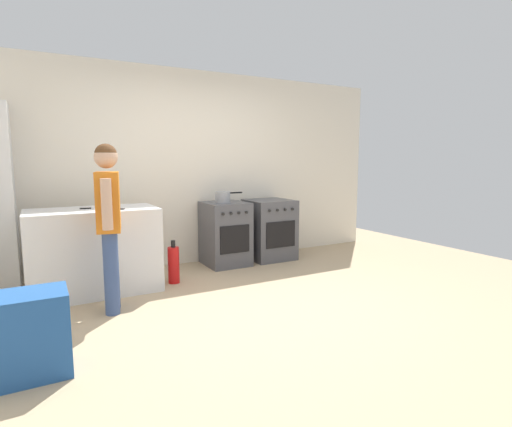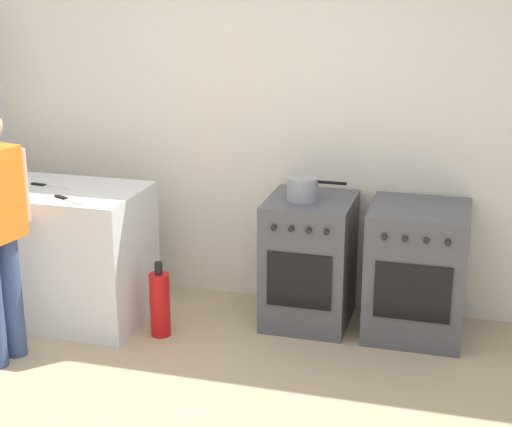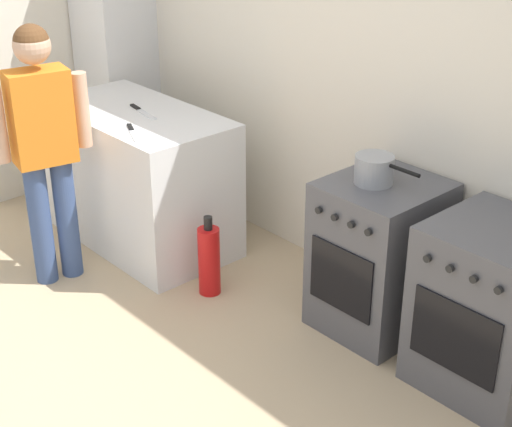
{
  "view_description": "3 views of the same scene",
  "coord_description": "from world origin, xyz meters",
  "px_view_note": "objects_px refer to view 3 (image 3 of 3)",
  "views": [
    {
      "loc": [
        -1.84,
        -3.28,
        1.4
      ],
      "look_at": [
        0.29,
        0.6,
        0.82
      ],
      "focal_mm": 28.0,
      "sensor_mm": 36.0,
      "label": 1
    },
    {
      "loc": [
        1.32,
        -3.18,
        2.25
      ],
      "look_at": [
        0.19,
        0.83,
        0.96
      ],
      "focal_mm": 55.0,
      "sensor_mm": 36.0,
      "label": 2
    },
    {
      "loc": [
        2.64,
        -1.38,
        2.47
      ],
      "look_at": [
        0.1,
        0.91,
        0.81
      ],
      "focal_mm": 55.0,
      "sensor_mm": 36.0,
      "label": 3
    }
  ],
  "objects_px": {
    "oven_left": "(379,256)",
    "person": "(43,136)",
    "larder_cabinet": "(116,54)",
    "oven_right": "(492,308)",
    "fire_extinguisher": "(209,260)",
    "pot": "(374,169)",
    "knife_carving": "(142,111)",
    "knife_chef": "(133,132)"
  },
  "relations": [
    {
      "from": "person",
      "to": "fire_extinguisher",
      "type": "xyz_separation_m",
      "value": [
        0.77,
        0.57,
        -0.7
      ]
    },
    {
      "from": "oven_left",
      "to": "knife_chef",
      "type": "xyz_separation_m",
      "value": [
        -1.38,
        -0.61,
        0.48
      ]
    },
    {
      "from": "larder_cabinet",
      "to": "pot",
      "type": "bearing_deg",
      "value": -3.07
    },
    {
      "from": "pot",
      "to": "fire_extinguisher",
      "type": "bearing_deg",
      "value": -151.93
    },
    {
      "from": "knife_carving",
      "to": "fire_extinguisher",
      "type": "height_order",
      "value": "knife_carving"
    },
    {
      "from": "oven_left",
      "to": "fire_extinguisher",
      "type": "relative_size",
      "value": 1.7
    },
    {
      "from": "knife_chef",
      "to": "person",
      "type": "distance_m",
      "value": 0.51
    },
    {
      "from": "oven_left",
      "to": "pot",
      "type": "xyz_separation_m",
      "value": [
        -0.04,
        -0.04,
        0.5
      ]
    },
    {
      "from": "larder_cabinet",
      "to": "oven_left",
      "type": "bearing_deg",
      "value": -2.21
    },
    {
      "from": "oven_right",
      "to": "larder_cabinet",
      "type": "xyz_separation_m",
      "value": [
        -3.35,
        0.1,
        0.57
      ]
    },
    {
      "from": "person",
      "to": "oven_left",
      "type": "bearing_deg",
      "value": 32.65
    },
    {
      "from": "knife_chef",
      "to": "pot",
      "type": "bearing_deg",
      "value": 23.08
    },
    {
      "from": "oven_left",
      "to": "larder_cabinet",
      "type": "xyz_separation_m",
      "value": [
        -2.65,
        0.1,
        0.57
      ]
    },
    {
      "from": "knife_chef",
      "to": "knife_carving",
      "type": "bearing_deg",
      "value": 137.61
    },
    {
      "from": "person",
      "to": "oven_right",
      "type": "bearing_deg",
      "value": 24.19
    },
    {
      "from": "knife_carving",
      "to": "person",
      "type": "height_order",
      "value": "person"
    },
    {
      "from": "pot",
      "to": "larder_cabinet",
      "type": "bearing_deg",
      "value": 176.93
    },
    {
      "from": "knife_chef",
      "to": "person",
      "type": "relative_size",
      "value": 0.19
    },
    {
      "from": "oven_right",
      "to": "knife_carving",
      "type": "height_order",
      "value": "knife_carving"
    },
    {
      "from": "knife_chef",
      "to": "knife_carving",
      "type": "xyz_separation_m",
      "value": [
        -0.28,
        0.26,
        -0.0
      ]
    },
    {
      "from": "oven_right",
      "to": "fire_extinguisher",
      "type": "distance_m",
      "value": 1.65
    },
    {
      "from": "knife_carving",
      "to": "larder_cabinet",
      "type": "xyz_separation_m",
      "value": [
        -0.98,
        0.45,
        0.1
      ]
    },
    {
      "from": "knife_chef",
      "to": "person",
      "type": "height_order",
      "value": "person"
    },
    {
      "from": "oven_left",
      "to": "knife_carving",
      "type": "height_order",
      "value": "knife_carving"
    },
    {
      "from": "pot",
      "to": "knife_carving",
      "type": "bearing_deg",
      "value": -169.08
    },
    {
      "from": "oven_right",
      "to": "person",
      "type": "bearing_deg",
      "value": -155.81
    },
    {
      "from": "pot",
      "to": "knife_carving",
      "type": "distance_m",
      "value": 1.65
    },
    {
      "from": "oven_right",
      "to": "knife_chef",
      "type": "bearing_deg",
      "value": -163.71
    },
    {
      "from": "larder_cabinet",
      "to": "knife_carving",
      "type": "bearing_deg",
      "value": -24.73
    },
    {
      "from": "oven_left",
      "to": "larder_cabinet",
      "type": "relative_size",
      "value": 0.42
    },
    {
      "from": "pot",
      "to": "larder_cabinet",
      "type": "height_order",
      "value": "larder_cabinet"
    },
    {
      "from": "knife_carving",
      "to": "pot",
      "type": "bearing_deg",
      "value": 10.92
    },
    {
      "from": "oven_right",
      "to": "knife_carving",
      "type": "xyz_separation_m",
      "value": [
        -2.36,
        -0.35,
        0.48
      ]
    },
    {
      "from": "knife_carving",
      "to": "fire_extinguisher",
      "type": "distance_m",
      "value": 1.06
    },
    {
      "from": "oven_left",
      "to": "person",
      "type": "distance_m",
      "value": 2.0
    },
    {
      "from": "oven_left",
      "to": "fire_extinguisher",
      "type": "height_order",
      "value": "oven_left"
    },
    {
      "from": "oven_right",
      "to": "fire_extinguisher",
      "type": "height_order",
      "value": "oven_right"
    },
    {
      "from": "pot",
      "to": "knife_carving",
      "type": "height_order",
      "value": "pot"
    },
    {
      "from": "larder_cabinet",
      "to": "person",
      "type": "bearing_deg",
      "value": -48.59
    },
    {
      "from": "oven_left",
      "to": "pot",
      "type": "relative_size",
      "value": 2.22
    },
    {
      "from": "knife_carving",
      "to": "larder_cabinet",
      "type": "height_order",
      "value": "larder_cabinet"
    },
    {
      "from": "person",
      "to": "pot",
      "type": "bearing_deg",
      "value": 32.42
    }
  ]
}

